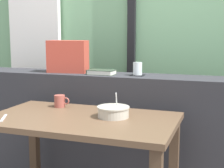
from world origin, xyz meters
The scene contains 12 objects.
outdoor_backdrop centered at (0.00, 1.18, 1.40)m, with size 4.80×0.08×2.80m, color #7AAD7F.
curtain_left_panel centered at (-1.05, 1.08, 1.25)m, with size 0.56×0.06×2.50m, color white.
window_divider_post centered at (-0.04, 1.11, 1.30)m, with size 0.07×0.05×2.60m, color black.
dark_console_ledge centered at (0.00, 0.55, 0.44)m, with size 2.80×0.34×0.89m, color #2D2D33.
breakfast_table centered at (-0.02, -0.06, 0.59)m, with size 1.17×0.69×0.69m.
coaster_square centered at (0.17, 0.54, 0.89)m, with size 0.10×0.10×0.01m, color black.
juice_glass centered at (0.17, 0.54, 0.94)m, with size 0.07×0.07×0.10m.
closed_book centered at (-0.11, 0.51, 0.91)m, with size 0.21×0.14×0.04m.
throw_pillow centered at (-0.42, 0.55, 1.02)m, with size 0.32×0.14×0.26m, color #B74233.
soup_bowl centered at (0.16, 0.01, 0.73)m, with size 0.20×0.20×0.16m.
fork_utensil centered at (-0.46, -0.24, 0.69)m, with size 0.02×0.17×0.01m, color silver.
ceramic_mug centered at (-0.29, 0.16, 0.73)m, with size 0.11×0.08×0.08m.
Camera 1 is at (0.82, -1.91, 1.21)m, focal length 53.91 mm.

